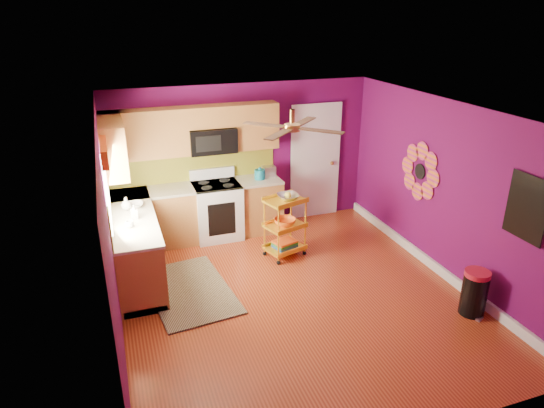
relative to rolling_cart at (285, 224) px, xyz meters
name	(u,v)px	position (x,y,z in m)	size (l,w,h in m)	color
ground	(295,296)	(-0.29, -1.15, -0.54)	(5.00, 5.00, 0.00)	maroon
room_envelope	(299,183)	(-0.26, -1.15, 1.09)	(4.54, 5.04, 2.52)	#5D0A4E
lower_cabinets	(173,227)	(-1.64, 0.67, -0.11)	(2.81, 2.31, 0.94)	#955B28
electric_range	(217,210)	(-0.84, 1.02, -0.06)	(0.76, 0.66, 1.13)	white
upper_cabinetry	(169,136)	(-1.53, 1.02, 1.26)	(2.80, 2.30, 1.26)	#955B28
left_window	(105,168)	(-2.51, -0.10, 1.20)	(0.08, 1.35, 1.08)	white
panel_door	(315,163)	(1.06, 1.32, 0.48)	(0.95, 0.11, 2.15)	white
right_wall_art	(463,186)	(1.94, -1.49, 0.90)	(0.04, 2.74, 1.04)	black
ceiling_fan	(292,127)	(-0.29, -0.95, 1.75)	(1.01, 1.01, 0.26)	#BF8C3F
shag_rug	(190,290)	(-1.61, -0.56, -0.53)	(1.03, 1.68, 0.02)	black
rolling_cart	(285,224)	(0.00, 0.00, 0.00)	(0.68, 0.58, 1.05)	yellow
trash_can	(474,293)	(1.70, -2.25, -0.24)	(0.42, 0.42, 0.61)	black
teal_kettle	(260,174)	(-0.08, 1.04, 0.48)	(0.18, 0.18, 0.21)	#12748B
toaster	(269,171)	(0.11, 1.12, 0.49)	(0.22, 0.15, 0.18)	beige
soap_bottle_a	(134,212)	(-2.21, 0.03, 0.50)	(0.09, 0.09, 0.20)	#EA3F72
soap_bottle_b	(126,203)	(-2.29, 0.39, 0.49)	(0.15, 0.15, 0.19)	white
counter_dish	(134,205)	(-2.18, 0.45, 0.43)	(0.25, 0.25, 0.06)	white
counter_cup	(129,224)	(-2.29, -0.24, 0.44)	(0.11, 0.11, 0.09)	white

